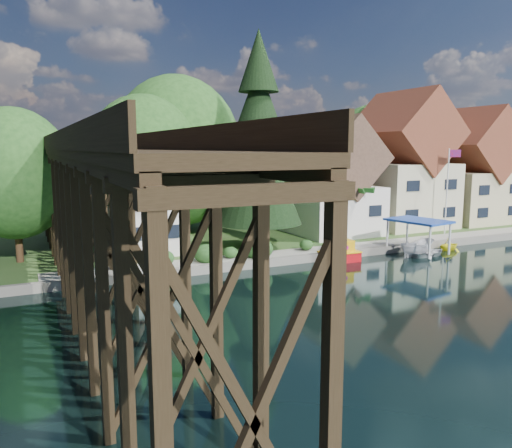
# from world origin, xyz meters

# --- Properties ---
(ground) EXTENTS (140.00, 140.00, 0.00)m
(ground) POSITION_xyz_m (0.00, 0.00, 0.00)
(ground) COLOR black
(ground) RESTS_ON ground
(bank) EXTENTS (140.00, 52.00, 0.50)m
(bank) POSITION_xyz_m (0.00, 34.00, 0.25)
(bank) COLOR #2B5120
(bank) RESTS_ON ground
(seawall) EXTENTS (60.00, 0.40, 0.62)m
(seawall) POSITION_xyz_m (4.00, 8.00, 0.31)
(seawall) COLOR slate
(seawall) RESTS_ON ground
(promenade) EXTENTS (50.00, 2.60, 0.06)m
(promenade) POSITION_xyz_m (6.00, 9.30, 0.53)
(promenade) COLOR gray
(promenade) RESTS_ON bank
(trestle_bridge) EXTENTS (4.12, 44.18, 9.30)m
(trestle_bridge) POSITION_xyz_m (-16.00, 5.17, 5.35)
(trestle_bridge) COLOR black
(trestle_bridge) RESTS_ON ground
(house_left) EXTENTS (7.64, 8.64, 11.02)m
(house_left) POSITION_xyz_m (7.00, 16.00, 5.14)
(house_left) COLOR silver
(house_left) RESTS_ON bank
(house_center) EXTENTS (8.65, 9.18, 13.89)m
(house_center) POSITION_xyz_m (16.00, 16.50, 6.42)
(house_center) COLOR beige
(house_center) RESTS_ON bank
(house_right) EXTENTS (8.15, 8.64, 12.45)m
(house_right) POSITION_xyz_m (25.00, 16.00, 5.78)
(house_right) COLOR #C1B48B
(house_right) RESTS_ON bank
(shed) EXTENTS (5.09, 5.40, 7.85)m
(shed) POSITION_xyz_m (-11.00, 14.50, 3.83)
(shed) COLOR silver
(shed) RESTS_ON bank
(bg_trees) EXTENTS (49.90, 13.30, 10.57)m
(bg_trees) POSITION_xyz_m (1.00, 21.25, 7.29)
(bg_trees) COLOR #382314
(bg_trees) RESTS_ON bank
(shrubs) EXTENTS (15.76, 2.47, 1.70)m
(shrubs) POSITION_xyz_m (-4.60, 9.26, 1.23)
(shrubs) COLOR #184319
(shrubs) RESTS_ON bank
(conifer) EXTENTS (6.93, 6.93, 17.07)m
(conifer) POSITION_xyz_m (-2.54, 12.01, 8.72)
(conifer) COLOR #382314
(conifer) RESTS_ON bank
(palm_tree) EXTENTS (4.36, 4.36, 4.88)m
(palm_tree) POSITION_xyz_m (7.15, 12.42, 4.76)
(palm_tree) COLOR #382314
(palm_tree) RESTS_ON bank
(flagpole) EXTENTS (1.24, 0.35, 8.03)m
(flagpole) POSITION_xyz_m (16.47, 10.65, 5.42)
(flagpole) COLOR white
(flagpole) RESTS_ON bank
(tugboat) EXTENTS (3.06, 1.74, 2.19)m
(tugboat) POSITION_xyz_m (2.04, 7.17, 0.66)
(tugboat) COLOR #B70C13
(tugboat) RESTS_ON ground
(boat_white_a) EXTENTS (3.68, 2.79, 0.72)m
(boat_white_a) POSITION_xyz_m (9.70, 5.91, 0.36)
(boat_white_a) COLOR silver
(boat_white_a) RESTS_ON ground
(boat_canopy) EXTENTS (3.94, 5.08, 2.94)m
(boat_canopy) POSITION_xyz_m (8.81, 6.23, 1.26)
(boat_canopy) COLOR silver
(boat_canopy) RESTS_ON ground
(boat_yellow) EXTENTS (2.29, 2.01, 1.15)m
(boat_yellow) POSITION_xyz_m (12.77, 6.72, 0.57)
(boat_yellow) COLOR #FCF31C
(boat_yellow) RESTS_ON ground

